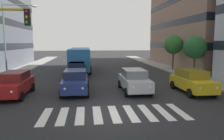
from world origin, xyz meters
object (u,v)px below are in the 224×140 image
Objects in this scene: car_3 at (14,84)px; street_tree_1 at (195,48)px; bus_behind_traffic at (80,57)px; car_row2_1 at (76,70)px; car_row2_0 at (77,70)px; car_0 at (192,81)px; car_2 at (75,81)px; street_tree_2 at (173,45)px; car_1 at (134,80)px; street_lamp_right at (10,33)px.

street_tree_1 is (-17.05, -6.79, 2.33)m from car_3.
bus_behind_traffic reaches higher than car_3.
car_row2_0 is at bearing -165.68° from car_row2_1.
car_row2_0 is at bearing -0.78° from street_tree_1.
car_3 is at bearing -2.04° from car_0.
car_row2_1 is 13.22m from street_tree_1.
street_tree_1 reaches higher than car_2.
car_row2_0 is (0.16, -6.47, 0.00)m from car_2.
street_tree_2 is at bearing -158.90° from car_row2_1.
car_0 is at bearing 173.72° from car_2.
street_tree_2 is at bearing 174.92° from bus_behind_traffic.
car_3 is 8.09m from car_row2_0.
bus_behind_traffic is at bearing -70.43° from car_1.
car_row2_0 is 6.05m from bus_behind_traffic.
car_1 and car_row2_1 have the same top height.
car_row2_1 is 7.55m from street_lamp_right.
street_lamp_right is (11.20, -6.79, 3.86)m from car_1.
bus_behind_traffic is 12.58m from street_tree_2.
bus_behind_traffic is 1.41× the size of street_lamp_right.
bus_behind_traffic reaches higher than car_row2_1.
car_2 is at bearing 90.00° from bus_behind_traffic.
street_tree_2 is (-12.43, -11.33, 2.59)m from car_2.
car_0 and car_row2_0 have the same top height.
car_1 is 1.00× the size of car_row2_0.
car_3 is at bearing 6.71° from car_2.
car_1 is at bearing -177.84° from car_3.
car_row2_0 is at bearing 21.14° from street_tree_2.
car_row2_0 is 0.42× the size of bus_behind_traffic.
street_tree_1 is at bearing -158.27° from car_3.
street_tree_2 reaches higher than street_tree_1.
car_row2_0 is 1.00× the size of car_row2_1.
car_row2_1 is (0.07, 0.02, 0.00)m from car_row2_0.
street_tree_1 is at bearing 94.00° from street_tree_2.
car_3 is at bearing 109.01° from street_lamp_right.
bus_behind_traffic is 2.29× the size of street_tree_2.
bus_behind_traffic is at bearing -91.52° from car_row2_0.
street_tree_1 is at bearing 179.31° from car_row2_1.
bus_behind_traffic is (-4.26, -12.94, 0.97)m from car_3.
car_1 and car_row2_0 have the same top height.
street_lamp_right reaches higher than car_row2_1.
car_3 is 20.63m from street_tree_2.
car_1 and car_3 have the same top height.
street_tree_2 is (-3.66, -12.30, 2.59)m from car_0.
car_2 is 1.00× the size of car_3.
bus_behind_traffic is at bearing -5.08° from street_tree_2.
street_lamp_right is at bearing -70.99° from car_3.
bus_behind_traffic is 14.25m from street_tree_1.
street_lamp_right reaches higher than street_tree_2.
street_tree_1 reaches higher than bus_behind_traffic.
car_1 and car_2 have the same top height.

